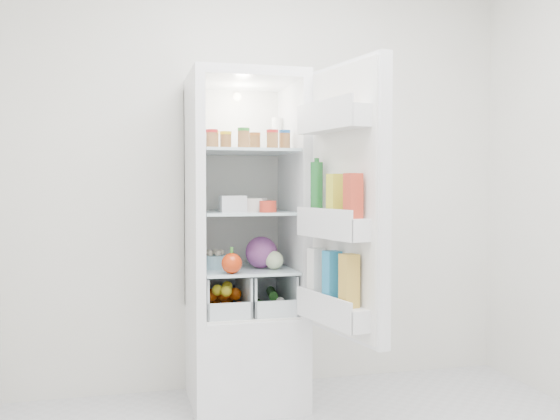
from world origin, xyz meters
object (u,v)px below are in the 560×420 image
object	(u,v)px
fridge_door	(344,207)
mushroom_bowl	(215,262)
refrigerator	(243,281)
red_cabbage	(261,252)

from	to	relation	value
fridge_door	mushroom_bowl	bearing A→B (deg)	30.12
refrigerator	mushroom_bowl	world-z (taller)	refrigerator
mushroom_bowl	fridge_door	bearing A→B (deg)	-48.48
red_cabbage	fridge_door	xyz separation A→B (m)	(0.28, -0.53, 0.26)
fridge_door	refrigerator	bearing A→B (deg)	18.28
mushroom_bowl	refrigerator	bearing A→B (deg)	13.20
red_cabbage	fridge_door	world-z (taller)	fridge_door
red_cabbage	fridge_door	size ratio (longest dim) A/B	0.13
refrigerator	mushroom_bowl	size ratio (longest dim) A/B	11.81
red_cabbage	fridge_door	distance (m)	0.65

